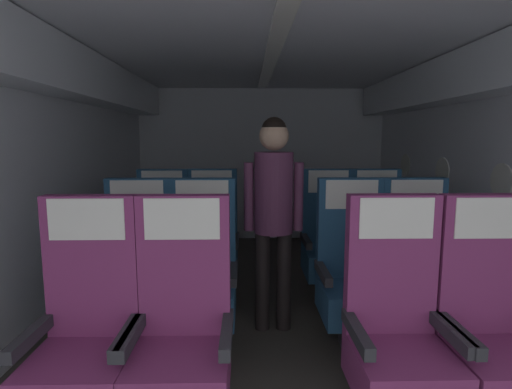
{
  "coord_description": "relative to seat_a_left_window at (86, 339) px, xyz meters",
  "views": [
    {
      "loc": [
        -0.21,
        -0.19,
        1.42
      ],
      "look_at": [
        -0.12,
        3.41,
        0.92
      ],
      "focal_mm": 28.02,
      "sensor_mm": 36.0,
      "label": 1
    }
  ],
  "objects": [
    {
      "name": "seat_a_right_window",
      "position": [
        1.49,
        -0.01,
        0.0
      ],
      "size": [
        0.48,
        0.48,
        1.15
      ],
      "color": "#38383D",
      "rests_on": "ground"
    },
    {
      "name": "seat_a_left_window",
      "position": [
        0.0,
        0.0,
        0.0
      ],
      "size": [
        0.48,
        0.48,
        1.15
      ],
      "color": "#38383D",
      "rests_on": "ground"
    },
    {
      "name": "seat_b_right_aisle",
      "position": [
        1.94,
        0.83,
        0.0
      ],
      "size": [
        0.48,
        0.48,
        1.15
      ],
      "color": "#38383D",
      "rests_on": "ground"
    },
    {
      "name": "seat_b_right_window",
      "position": [
        1.49,
        0.82,
        0.0
      ],
      "size": [
        0.48,
        0.48,
        1.15
      ],
      "color": "#38383D",
      "rests_on": "ground"
    },
    {
      "name": "flight_attendant",
      "position": [
        0.96,
        1.05,
        0.49
      ],
      "size": [
        0.43,
        0.28,
        1.57
      ],
      "rotation": [
        0.0,
        0.0,
        -0.37
      ],
      "color": "black",
      "rests_on": "ground"
    },
    {
      "name": "ground",
      "position": [
        0.97,
        1.11,
        -0.49
      ],
      "size": [
        3.66,
        5.83,
        0.02
      ],
      "primitive_type": "cube",
      "color": "#3D3833"
    },
    {
      "name": "seat_c_left_window",
      "position": [
        0.01,
        1.67,
        0.0
      ],
      "size": [
        0.48,
        0.48,
        1.15
      ],
      "color": "#38383D",
      "rests_on": "ground"
    },
    {
      "name": "seat_a_left_aisle",
      "position": [
        0.45,
        -0.0,
        0.0
      ],
      "size": [
        0.48,
        0.48,
        1.15
      ],
      "color": "#38383D",
      "rests_on": "ground"
    },
    {
      "name": "fuselage_shell",
      "position": [
        0.98,
        1.38,
        1.07
      ],
      "size": [
        3.54,
        5.48,
        2.17
      ],
      "color": "silver",
      "rests_on": "ground"
    },
    {
      "name": "seat_b_left_aisle",
      "position": [
        0.46,
        0.83,
        0.0
      ],
      "size": [
        0.48,
        0.48,
        1.15
      ],
      "color": "#38383D",
      "rests_on": "ground"
    },
    {
      "name": "seat_c_right_window",
      "position": [
        1.5,
        1.67,
        0.0
      ],
      "size": [
        0.48,
        0.48,
        1.15
      ],
      "color": "#38383D",
      "rests_on": "ground"
    },
    {
      "name": "seat_a_right_aisle",
      "position": [
        1.95,
        -0.02,
        0.0
      ],
      "size": [
        0.48,
        0.48,
        1.15
      ],
      "color": "#38383D",
      "rests_on": "ground"
    },
    {
      "name": "seat_b_left_window",
      "position": [
        0.01,
        0.84,
        0.0
      ],
      "size": [
        0.48,
        0.48,
        1.15
      ],
      "color": "#38383D",
      "rests_on": "ground"
    },
    {
      "name": "seat_c_left_aisle",
      "position": [
        0.45,
        1.69,
        0.0
      ],
      "size": [
        0.48,
        0.48,
        1.15
      ],
      "color": "#38383D",
      "rests_on": "ground"
    },
    {
      "name": "seat_c_right_aisle",
      "position": [
        1.94,
        1.67,
        0.0
      ],
      "size": [
        0.48,
        0.48,
        1.15
      ],
      "color": "#38383D",
      "rests_on": "ground"
    }
  ]
}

